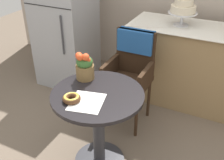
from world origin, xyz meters
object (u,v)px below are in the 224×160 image
wicker_chair (132,63)px  refrigerator (65,18)px  cafe_table (98,115)px  flower_vase (85,66)px  donut_front (72,98)px  tiered_cake_stand (183,7)px

wicker_chair → refrigerator: bearing=166.0°
wicker_chair → cafe_table: bearing=-82.8°
wicker_chair → flower_vase: (-0.18, -0.57, 0.19)m
cafe_table → wicker_chair: wicker_chair is taller
donut_front → flower_vase: size_ratio=0.56×
refrigerator → flower_vase: bearing=-48.0°
donut_front → tiered_cake_stand: size_ratio=0.41×
wicker_chair → tiered_cake_stand: (0.32, 0.58, 0.46)m
wicker_chair → tiered_cake_stand: tiered_cake_stand is taller
wicker_chair → flower_vase: flower_vase is taller
tiered_cake_stand → flower_vase: bearing=-113.7°
tiered_cake_stand → refrigerator: refrigerator is taller
flower_vase → refrigerator: size_ratio=0.14×
cafe_table → donut_front: (-0.12, -0.17, 0.24)m
flower_vase → wicker_chair: bearing=72.0°
wicker_chair → refrigerator: (-1.03, 0.38, 0.21)m
cafe_table → flower_vase: bearing=142.1°
donut_front → refrigerator: (-0.93, 1.27, 0.10)m
wicker_chair → donut_front: 0.91m
tiered_cake_stand → donut_front: bearing=-105.9°
flower_vase → refrigerator: (-0.85, 0.94, 0.02)m
cafe_table → tiered_cake_stand: size_ratio=2.20×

